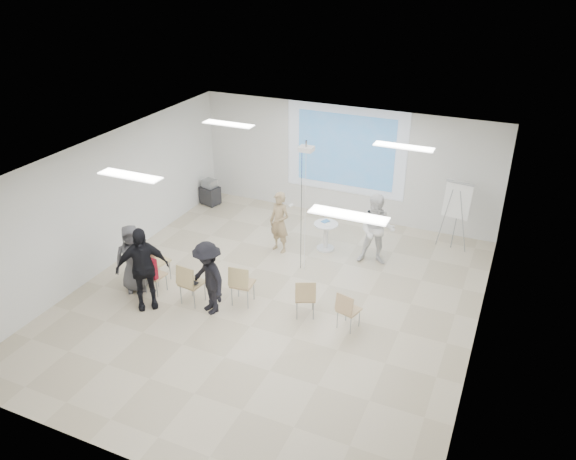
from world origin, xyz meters
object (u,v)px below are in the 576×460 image
at_px(player_left, 279,219).
at_px(chair_left_mid, 153,274).
at_px(chair_left_inner, 189,281).
at_px(chair_right_far, 347,308).
at_px(player_right, 377,226).
at_px(pedestal_table, 326,235).
at_px(chair_center, 241,282).
at_px(laptop, 193,281).
at_px(av_cart, 210,193).
at_px(chair_far_left, 153,259).
at_px(audience_outer, 132,255).
at_px(audience_left, 142,263).
at_px(audience_mid, 208,273).
at_px(flipchart_easel, 457,200).
at_px(chair_right_inner, 305,295).

relative_size(player_left, chair_left_mid, 2.10).
xyz_separation_m(chair_left_inner, chair_right_far, (3.17, 0.48, -0.07)).
relative_size(player_right, chair_left_inner, 2.04).
height_order(pedestal_table, chair_center, chair_center).
relative_size(player_left, laptop, 5.04).
bearing_deg(chair_left_mid, chair_center, 16.43).
height_order(player_left, av_cart, player_left).
xyz_separation_m(player_right, chair_far_left, (-4.12, -2.74, -0.37)).
bearing_deg(player_right, audience_outer, -155.31).
xyz_separation_m(chair_left_mid, audience_left, (0.13, -0.44, 0.53)).
bearing_deg(audience_mid, chair_left_mid, -152.88).
xyz_separation_m(player_left, flipchart_easel, (3.75, 1.76, 0.42)).
height_order(audience_mid, flipchart_easel, audience_mid).
bearing_deg(player_right, chair_right_inner, -115.23).
relative_size(chair_left_inner, chair_right_inner, 1.08).
xyz_separation_m(audience_left, av_cart, (-1.42, 4.90, -0.67)).
height_order(player_right, chair_left_inner, player_right).
xyz_separation_m(audience_left, audience_mid, (1.28, 0.36, -0.13)).
height_order(chair_right_far, laptop, chair_right_far).
relative_size(audience_mid, audience_outer, 1.05).
distance_m(player_right, audience_left, 5.18).
distance_m(chair_right_far, flipchart_easel, 4.36).
relative_size(chair_center, chair_right_far, 1.14).
distance_m(audience_left, audience_outer, 0.75).
relative_size(chair_left_inner, flipchart_easel, 0.53).
relative_size(chair_left_mid, audience_mid, 0.46).
bearing_deg(audience_mid, player_left, 115.94).
distance_m(chair_far_left, audience_mid, 1.74).
height_order(player_left, chair_center, player_left).
height_order(chair_far_left, audience_left, audience_left).
height_order(chair_far_left, audience_mid, audience_mid).
height_order(chair_left_mid, flipchart_easel, flipchart_easel).
bearing_deg(flipchart_easel, player_left, -146.13).
distance_m(player_left, laptop, 2.82).
height_order(player_left, laptop, player_left).
height_order(chair_far_left, flipchart_easel, flipchart_easel).
bearing_deg(chair_center, flipchart_easel, 43.80).
relative_size(chair_far_left, audience_left, 0.48).
height_order(chair_left_mid, laptop, chair_left_mid).
height_order(chair_left_inner, chair_right_far, chair_left_inner).
bearing_deg(av_cart, player_right, -0.52).
bearing_deg(flipchart_easel, pedestal_table, -146.69).
bearing_deg(chair_left_mid, chair_left_inner, 3.64).
relative_size(chair_right_far, audience_left, 0.40).
distance_m(chair_left_mid, chair_left_inner, 0.92).
bearing_deg(player_left, chair_center, -68.14).
bearing_deg(audience_left, av_cart, 65.35).
xyz_separation_m(audience_outer, av_cart, (-0.84, 4.46, -0.49)).
bearing_deg(audience_outer, pedestal_table, 6.70).
xyz_separation_m(pedestal_table, av_cart, (-3.91, 1.19, -0.05)).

